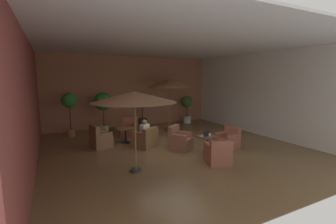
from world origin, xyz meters
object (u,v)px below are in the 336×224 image
object	(u,v)px
armchair_front_right_east	(100,139)
armchair_front_right_south	(145,139)
armchair_front_left_south	(180,141)
potted_tree_left_corner	(69,105)
potted_tree_mid_right	(187,106)
potted_tree_mid_left	(103,104)
armchair_front_left_north	(218,154)
armchair_front_right_north	(130,129)
patio_umbrella_tall_red	(134,97)
iced_drink_cup	(209,135)
armchair_front_left_east	(228,141)
patron_blue_shirt	(145,129)
cafe_table_front_left	(207,140)
cafe_table_front_right	(126,131)
patio_umbrella_center_beige	(169,83)
open_laptop	(205,135)
potted_tree_right_corner	(142,105)

from	to	relation	value
armchair_front_right_east	armchair_front_right_south	world-z (taller)	armchair_front_right_east
armchair_front_left_south	potted_tree_left_corner	distance (m)	5.56
armchair_front_right_east	potted_tree_mid_right	distance (m)	6.49
potted_tree_mid_left	armchair_front_left_north	bearing A→B (deg)	-68.33
armchair_front_right_north	patio_umbrella_tall_red	world-z (taller)	patio_umbrella_tall_red
patio_umbrella_tall_red	potted_tree_mid_right	bearing A→B (deg)	47.56
iced_drink_cup	armchair_front_left_north	bearing A→B (deg)	-111.85
armchair_front_right_north	iced_drink_cup	xyz separation A→B (m)	(1.83, -3.77, 0.36)
armchair_front_right_north	potted_tree_mid_right	xyz separation A→B (m)	(4.21, 1.65, 0.73)
armchair_front_left_south	armchair_front_right_east	distance (m)	3.16
armchair_front_left_north	patio_umbrella_tall_red	distance (m)	3.24
armchair_front_left_east	patron_blue_shirt	distance (m)	3.31
armchair_front_left_east	iced_drink_cup	world-z (taller)	armchair_front_left_east
cafe_table_front_left	patron_blue_shirt	xyz separation A→B (m)	(-1.74, 1.79, 0.23)
potted_tree_mid_left	cafe_table_front_right	bearing A→B (deg)	-78.16
armchair_front_left_east	patio_umbrella_center_beige	distance (m)	4.36
armchair_front_left_east	patio_umbrella_tall_red	size ratio (longest dim) A/B	0.36
armchair_front_right_east	patio_umbrella_center_beige	size ratio (longest dim) A/B	0.34
cafe_table_front_left	open_laptop	bearing A→B (deg)	162.32
patio_umbrella_tall_red	potted_tree_right_corner	size ratio (longest dim) A/B	1.27
armchair_front_right_north	patron_blue_shirt	xyz separation A→B (m)	(0.01, -1.95, 0.40)
potted_tree_mid_left	iced_drink_cup	bearing A→B (deg)	-60.75
potted_tree_mid_left	potted_tree_right_corner	distance (m)	2.48
potted_tree_mid_left	patron_blue_shirt	xyz separation A→B (m)	(0.96, -3.15, -0.73)
armchair_front_right_east	potted_tree_right_corner	xyz separation A→B (m)	(2.98, 3.15, 0.88)
armchair_front_left_north	armchair_front_right_east	world-z (taller)	armchair_front_right_east
armchair_front_left_south	armchair_front_right_east	bearing A→B (deg)	147.96
patio_umbrella_tall_red	potted_tree_left_corner	xyz separation A→B (m)	(-1.34, 5.41, -0.69)
potted_tree_right_corner	cafe_table_front_left	bearing A→B (deg)	-86.42
armchair_front_left_east	open_laptop	world-z (taller)	armchair_front_left_east
armchair_front_left_north	potted_tree_right_corner	bearing A→B (deg)	90.25
armchair_front_left_east	armchair_front_right_east	size ratio (longest dim) A/B	0.95
potted_tree_mid_right	patron_blue_shirt	xyz separation A→B (m)	(-4.19, -3.60, -0.33)
armchair_front_left_north	potted_tree_mid_left	size ratio (longest dim) A/B	0.47
armchair_front_right_north	armchair_front_right_south	world-z (taller)	armchair_front_right_north
potted_tree_left_corner	open_laptop	world-z (taller)	potted_tree_left_corner
patio_umbrella_tall_red	potted_tree_mid_left	size ratio (longest dim) A/B	1.17
armchair_front_left_east	potted_tree_left_corner	distance (m)	7.29
armchair_front_left_south	armchair_front_right_north	xyz separation A→B (m)	(-1.09, 2.88, -0.00)
armchair_front_right_east	open_laptop	distance (m)	4.14
patio_umbrella_tall_red	iced_drink_cup	bearing A→B (deg)	8.19
armchair_front_left_east	potted_tree_mid_left	world-z (taller)	potted_tree_mid_left
armchair_front_left_east	potted_tree_mid_left	size ratio (longest dim) A/B	0.42
patio_umbrella_center_beige	iced_drink_cup	world-z (taller)	patio_umbrella_center_beige
patio_umbrella_center_beige	potted_tree_left_corner	bearing A→B (deg)	166.66
armchair_front_left_north	armchair_front_right_south	bearing A→B (deg)	116.54
potted_tree_right_corner	potted_tree_mid_right	bearing A→B (deg)	-6.03
cafe_table_front_right	patron_blue_shirt	distance (m)	1.10
iced_drink_cup	cafe_table_front_left	bearing A→B (deg)	160.86
potted_tree_left_corner	potted_tree_right_corner	distance (m)	3.96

